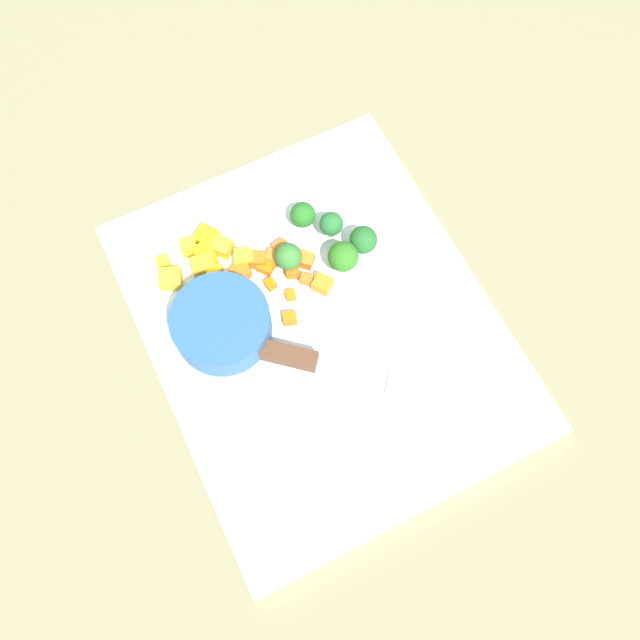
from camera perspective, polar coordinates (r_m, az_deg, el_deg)
name	(u,v)px	position (r m, az deg, el deg)	size (l,w,h in m)	color
ground_plane	(320,327)	(0.70, 0.00, -0.64)	(4.00, 4.00, 0.00)	gray
cutting_board	(320,325)	(0.69, 0.00, -0.47)	(0.43, 0.35, 0.01)	white
prep_bowl	(222,324)	(0.68, -8.59, -0.35)	(0.10, 0.10, 0.04)	#2D5B92
chef_knife	(325,365)	(0.67, 0.47, -3.97)	(0.21, 0.24, 0.02)	silver
carrot_dice_0	(240,275)	(0.71, -7.03, 3.97)	(0.02, 0.02, 0.02)	orange
carrot_dice_1	(265,267)	(0.71, -4.79, 4.62)	(0.02, 0.01, 0.01)	orange
carrot_dice_2	(307,279)	(0.70, -1.15, 3.57)	(0.01, 0.01, 0.01)	orange
carrot_dice_3	(257,260)	(0.71, -5.49, 5.23)	(0.02, 0.01, 0.02)	orange
carrot_dice_4	(295,254)	(0.72, -2.20, 5.75)	(0.01, 0.01, 0.01)	orange
carrot_dice_5	(270,284)	(0.70, -4.35, 3.13)	(0.01, 0.01, 0.01)	orange
carrot_dice_6	(282,247)	(0.72, -3.36, 6.35)	(0.02, 0.01, 0.01)	orange
carrot_dice_7	(323,284)	(0.70, 0.24, 3.13)	(0.02, 0.02, 0.02)	orange
carrot_dice_8	(291,295)	(0.70, -2.58, 2.18)	(0.01, 0.01, 0.01)	orange
carrot_dice_9	(288,272)	(0.71, -2.77, 4.24)	(0.01, 0.02, 0.01)	orange
carrot_dice_10	(290,318)	(0.69, -2.65, 0.14)	(0.01, 0.01, 0.01)	orange
carrot_dice_11	(306,260)	(0.71, -1.24, 5.27)	(0.02, 0.02, 0.01)	orange
carrot_dice_12	(273,258)	(0.71, -4.12, 5.46)	(0.01, 0.01, 0.01)	orange
pepper_dice_0	(222,247)	(0.72, -8.52, 6.30)	(0.02, 0.02, 0.02)	yellow
pepper_dice_1	(205,255)	(0.72, -10.03, 5.61)	(0.02, 0.02, 0.02)	yellow
pepper_dice_2	(189,247)	(0.73, -11.36, 6.26)	(0.02, 0.02, 0.02)	yellow
pepper_dice_3	(171,279)	(0.72, -12.90, 3.52)	(0.02, 0.02, 0.02)	yellow
pepper_dice_4	(163,262)	(0.73, -13.53, 4.94)	(0.01, 0.01, 0.01)	yellow
pepper_dice_5	(204,266)	(0.72, -10.14, 4.68)	(0.02, 0.02, 0.02)	yellow
pepper_dice_6	(207,237)	(0.73, -9.82, 7.12)	(0.02, 0.02, 0.02)	yellow
pepper_dice_7	(244,259)	(0.71, -6.67, 5.35)	(0.02, 0.02, 0.02)	yellow
pepper_dice_8	(215,273)	(0.71, -9.17, 4.11)	(0.02, 0.01, 0.02)	yellow
broccoli_floret_0	(290,256)	(0.70, -2.67, 5.58)	(0.03, 0.03, 0.04)	#84B967
broccoli_floret_1	(343,257)	(0.69, 2.04, 5.53)	(0.03, 0.03, 0.04)	#8CAF63
broccoli_floret_2	(363,240)	(0.71, 3.81, 6.97)	(0.03, 0.03, 0.04)	#91BF57
broccoli_floret_3	(331,224)	(0.71, 1.00, 8.36)	(0.03, 0.03, 0.04)	#86B059
broccoli_floret_4	(303,215)	(0.73, -1.51, 9.15)	(0.03, 0.03, 0.03)	#85B160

